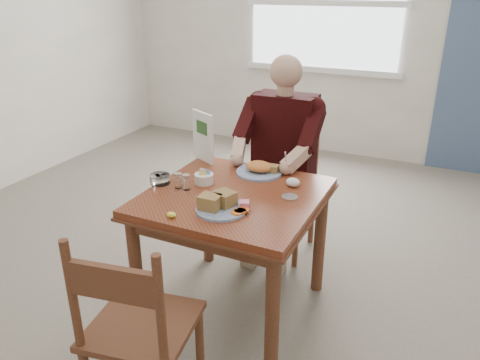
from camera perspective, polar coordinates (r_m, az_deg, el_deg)
The scene contains 16 objects.
floor at distance 2.91m, azimuth -0.69°, elevation -15.16°, with size 6.00×6.00×0.00m, color #6C6357.
wall_back at distance 5.17m, azimuth 14.72°, elevation 17.87°, with size 5.50×5.50×0.00m, color silver.
lemon_wedge at distance 2.28m, azimuth -8.37°, elevation -4.21°, with size 0.05×0.03×0.03m, color #FFF135.
napkin at distance 2.61m, azimuth 6.48°, elevation -0.28°, with size 0.08×0.06×0.05m, color white.
metal_dish at distance 2.47m, azimuth 6.08°, elevation -2.09°, with size 0.09×0.09×0.01m, color silver.
window at distance 5.22m, azimuth 10.31°, elevation 20.48°, with size 1.72×0.04×1.42m.
table at distance 2.56m, azimuth -0.76°, elevation -3.87°, with size 0.92×0.92×0.75m.
chair_far at distance 3.30m, azimuth 5.34°, elevation -0.68°, with size 0.42×0.42×0.95m.
chair_near at distance 2.06m, azimuth -12.38°, elevation -17.43°, with size 0.48×0.48×0.95m.
diner at distance 3.10m, azimuth 4.99°, elevation 4.34°, with size 0.53×0.56×1.39m.
near_plate at distance 2.32m, azimuth -2.41°, elevation -2.98°, with size 0.28×0.28×0.08m.
far_plate at distance 2.77m, azimuth 2.47°, elevation 1.34°, with size 0.29×0.29×0.07m.
caddy at distance 2.64m, azimuth -4.41°, elevation 0.20°, with size 0.11×0.11×0.08m.
shakers at distance 2.57m, azimuth -7.07°, elevation -0.16°, with size 0.09×0.04×0.09m.
creamer at distance 2.67m, azimuth -9.74°, elevation 0.14°, with size 0.14×0.14×0.05m.
menu at distance 2.94m, azimuth -4.53°, elevation 5.31°, with size 0.20×0.11×0.31m.
Camera 1 is at (1.01, -2.05, 1.80)m, focal length 35.00 mm.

